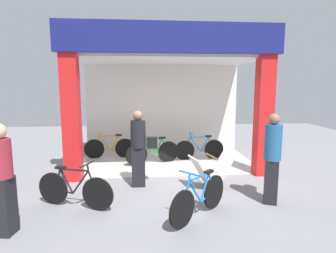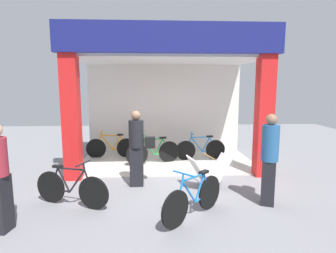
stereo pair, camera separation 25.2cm
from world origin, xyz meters
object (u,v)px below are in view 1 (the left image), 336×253
(bicycle_inside_0, at_px, (153,152))
(bicycle_inside_1, at_px, (200,149))
(sandwich_board_sign, at_px, (211,171))
(pedestrian_2, at_px, (272,158))
(bicycle_parked_1, at_px, (200,198))
(pedestrian_1, at_px, (2,179))
(bicycle_inside_3, at_px, (110,148))
(pedestrian_0, at_px, (139,148))
(bicycle_parked_0, at_px, (75,189))

(bicycle_inside_0, relative_size, bicycle_inside_1, 1.00)
(sandwich_board_sign, distance_m, pedestrian_2, 1.40)
(bicycle_inside_1, bearing_deg, bicycle_parked_1, -101.59)
(bicycle_inside_0, bearing_deg, pedestrian_1, -123.25)
(bicycle_inside_3, relative_size, pedestrian_0, 0.91)
(bicycle_inside_1, xyz_separation_m, pedestrian_1, (-3.76, -3.96, 0.54))
(sandwich_board_sign, height_order, pedestrian_2, pedestrian_2)
(bicycle_parked_0, bearing_deg, pedestrian_0, 40.84)
(bicycle_parked_1, relative_size, sandwich_board_sign, 1.16)
(bicycle_inside_1, relative_size, sandwich_board_sign, 1.53)
(sandwich_board_sign, bearing_deg, bicycle_inside_3, 132.68)
(bicycle_parked_0, bearing_deg, pedestrian_1, -132.84)
(sandwich_board_sign, height_order, pedestrian_1, pedestrian_1)
(pedestrian_0, bearing_deg, bicycle_inside_1, 49.30)
(bicycle_inside_0, bearing_deg, bicycle_inside_3, 149.12)
(bicycle_inside_0, xyz_separation_m, pedestrian_2, (2.14, -2.81, 0.53))
(bicycle_inside_0, bearing_deg, pedestrian_0, -102.19)
(bicycle_inside_1, distance_m, pedestrian_0, 2.79)
(bicycle_inside_3, xyz_separation_m, bicycle_parked_1, (1.96, -4.07, 0.01))
(bicycle_inside_3, height_order, pedestrian_0, pedestrian_0)
(bicycle_inside_0, distance_m, sandwich_board_sign, 2.27)
(pedestrian_1, relative_size, pedestrian_2, 0.99)
(bicycle_parked_1, xyz_separation_m, pedestrian_1, (-3.01, -0.28, 0.53))
(bicycle_parked_1, xyz_separation_m, pedestrian_2, (1.48, 0.49, 0.53))
(bicycle_inside_3, bearing_deg, sandwich_board_sign, -47.32)
(bicycle_parked_1, distance_m, pedestrian_1, 3.07)
(bicycle_parked_1, xyz_separation_m, sandwich_board_sign, (0.53, 1.37, 0.01))
(bicycle_inside_1, bearing_deg, bicycle_inside_3, 171.82)
(bicycle_parked_0, relative_size, sandwich_board_sign, 1.48)
(bicycle_parked_1, bearing_deg, bicycle_inside_1, 78.41)
(bicycle_inside_0, relative_size, bicycle_parked_1, 1.32)
(pedestrian_0, bearing_deg, sandwich_board_sign, -8.47)
(bicycle_parked_0, height_order, sandwich_board_sign, bicycle_parked_0)
(bicycle_parked_1, height_order, pedestrian_2, pedestrian_2)
(bicycle_inside_0, xyz_separation_m, pedestrian_0, (-0.37, -1.69, 0.52))
(pedestrian_2, bearing_deg, sandwich_board_sign, 136.99)
(pedestrian_0, relative_size, pedestrian_1, 0.99)
(bicycle_inside_1, bearing_deg, bicycle_parked_0, -133.75)
(pedestrian_2, bearing_deg, bicycle_parked_0, 178.38)
(bicycle_inside_0, distance_m, bicycle_parked_0, 3.11)
(pedestrian_0, distance_m, pedestrian_1, 2.73)
(sandwich_board_sign, xyz_separation_m, pedestrian_1, (-3.54, -1.65, 0.51))
(bicycle_inside_3, bearing_deg, bicycle_inside_0, -30.88)
(bicycle_inside_0, bearing_deg, pedestrian_2, -52.65)
(bicycle_parked_0, distance_m, bicycle_parked_1, 2.28)
(bicycle_inside_0, relative_size, bicycle_inside_3, 0.98)
(bicycle_inside_0, height_order, pedestrian_2, pedestrian_2)
(bicycle_inside_3, bearing_deg, bicycle_inside_1, -8.18)
(pedestrian_2, bearing_deg, bicycle_inside_0, 127.35)
(bicycle_inside_1, height_order, sandwich_board_sign, bicycle_inside_1)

